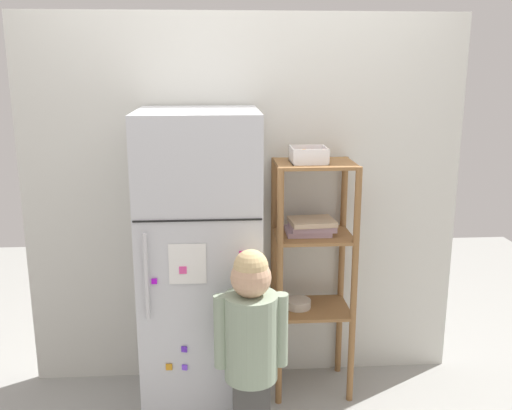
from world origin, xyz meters
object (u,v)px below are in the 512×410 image
at_px(refrigerator, 201,266).
at_px(child_standing, 251,336).
at_px(pantry_shelf_unit, 311,253).
at_px(fruit_bin, 308,156).

distance_m(refrigerator, child_standing, 0.56).
bearing_deg(pantry_shelf_unit, child_standing, -121.72).
bearing_deg(fruit_bin, child_standing, -119.89).
bearing_deg(refrigerator, child_standing, -63.37).
height_order(child_standing, pantry_shelf_unit, pantry_shelf_unit).
height_order(pantry_shelf_unit, fruit_bin, fruit_bin).
xyz_separation_m(refrigerator, pantry_shelf_unit, (0.61, 0.14, 0.01)).
distance_m(refrigerator, fruit_bin, 0.82).
bearing_deg(child_standing, pantry_shelf_unit, 58.28).
xyz_separation_m(child_standing, pantry_shelf_unit, (0.38, 0.61, 0.19)).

